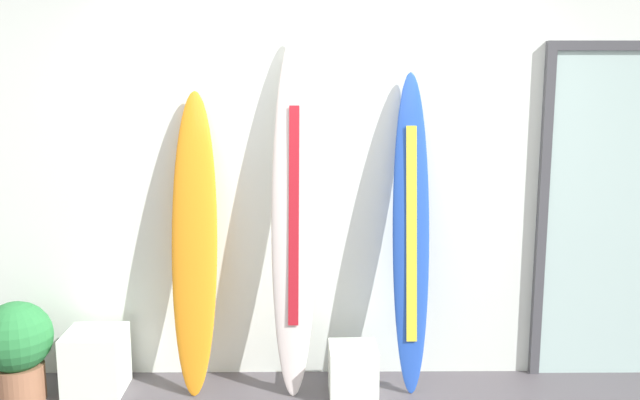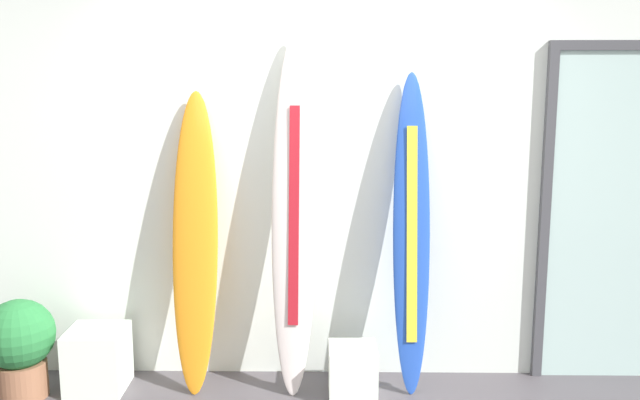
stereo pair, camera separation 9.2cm
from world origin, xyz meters
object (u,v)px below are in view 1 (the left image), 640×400
(display_block_left, at_px, (96,361))
(display_block_center, at_px, (353,371))
(surfboard_cobalt, at_px, (411,237))
(potted_plant, at_px, (17,346))
(glass_door, at_px, (628,208))
(surfboard_sunset, at_px, (194,244))
(surfboard_ivory, at_px, (294,218))

(display_block_left, height_order, display_block_center, display_block_left)
(surfboard_cobalt, height_order, display_block_left, surfboard_cobalt)
(potted_plant, bearing_deg, surfboard_cobalt, 4.63)
(display_block_left, bearing_deg, potted_plant, -164.05)
(display_block_left, relative_size, display_block_center, 1.22)
(glass_door, relative_size, potted_plant, 3.51)
(surfboard_sunset, xyz_separation_m, glass_door, (2.79, 0.19, 0.18))
(surfboard_cobalt, bearing_deg, glass_door, 6.97)
(glass_door, distance_m, potted_plant, 3.95)
(glass_door, bearing_deg, surfboard_cobalt, -173.03)
(glass_door, bearing_deg, surfboard_sunset, -176.16)
(display_block_center, xyz_separation_m, glass_door, (1.80, 0.34, 0.97))
(display_block_left, distance_m, glass_door, 3.55)
(surfboard_ivory, bearing_deg, surfboard_cobalt, 0.94)
(surfboard_ivory, distance_m, display_block_center, 1.02)
(surfboard_sunset, bearing_deg, display_block_center, -8.57)
(surfboard_sunset, distance_m, potted_plant, 1.23)
(surfboard_cobalt, distance_m, display_block_center, 0.91)
(display_block_left, bearing_deg, surfboard_ivory, 2.76)
(surfboard_sunset, bearing_deg, display_block_left, -174.52)
(surfboard_sunset, height_order, display_block_center, surfboard_sunset)
(surfboard_ivory, bearing_deg, potted_plant, -173.79)
(surfboard_cobalt, bearing_deg, display_block_left, -177.91)
(surfboard_sunset, height_order, display_block_left, surfboard_sunset)
(display_block_left, distance_m, display_block_center, 1.62)
(surfboard_cobalt, bearing_deg, surfboard_ivory, -179.06)
(surfboard_cobalt, distance_m, glass_door, 1.45)
(surfboard_ivory, xyz_separation_m, display_block_left, (-1.26, -0.06, -0.91))
(surfboard_sunset, bearing_deg, glass_door, 3.84)
(surfboard_sunset, distance_m, display_block_center, 1.27)
(surfboard_sunset, xyz_separation_m, potted_plant, (-1.07, -0.18, -0.59))
(surfboard_sunset, xyz_separation_m, display_block_center, (0.99, -0.15, -0.78))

